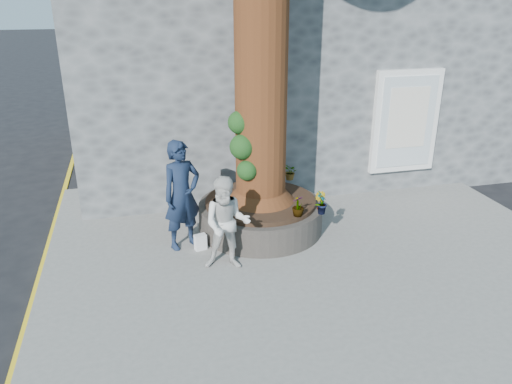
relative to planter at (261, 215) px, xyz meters
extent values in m
plane|color=black|center=(-0.80, -2.00, -0.41)|extent=(120.00, 120.00, 0.00)
cube|color=slate|center=(0.70, -1.00, -0.35)|extent=(9.00, 8.00, 0.12)
cube|color=yellow|center=(-3.85, -1.00, -0.41)|extent=(0.10, 30.00, 0.01)
cube|color=#494C4E|center=(1.70, 5.20, 2.59)|extent=(10.00, 8.00, 6.00)
cube|color=white|center=(3.50, 1.14, 1.29)|extent=(1.50, 0.12, 2.20)
cube|color=silver|center=(3.50, 1.08, 1.29)|extent=(1.25, 0.04, 1.95)
cube|color=silver|center=(3.50, 1.06, 1.39)|extent=(0.90, 0.02, 1.30)
cylinder|color=black|center=(0.00, 0.00, -0.03)|extent=(2.30, 2.30, 0.52)
cylinder|color=black|center=(0.00, 0.00, 0.27)|extent=(2.04, 2.04, 0.08)
cone|color=#492212|center=(0.00, 0.00, 0.66)|extent=(1.24, 1.24, 0.70)
sphere|color=#163712|center=(-0.38, -0.20, 1.41)|extent=(0.44, 0.44, 0.44)
sphere|color=#163712|center=(-0.32, -0.30, 1.01)|extent=(0.36, 0.36, 0.36)
sphere|color=#163712|center=(-0.40, -0.08, 1.81)|extent=(0.40, 0.40, 0.40)
imported|color=#141F37|center=(-1.47, -0.32, 0.67)|extent=(0.83, 0.71, 1.92)
imported|color=silver|center=(-0.87, -1.22, 0.48)|extent=(0.87, 0.75, 1.55)
cube|color=white|center=(-1.21, -0.53, -0.15)|extent=(0.22, 0.17, 0.28)
imported|color=gray|center=(0.85, -0.85, 0.51)|extent=(0.25, 0.26, 0.41)
imported|color=gray|center=(0.85, -0.85, 0.50)|extent=(0.29, 0.30, 0.39)
imported|color=gray|center=(0.44, -0.85, 0.49)|extent=(0.27, 0.27, 0.37)
imported|color=gray|center=(0.85, 0.85, 0.48)|extent=(0.36, 0.38, 0.34)
camera|label=1|loc=(-2.15, -8.21, 3.90)|focal=35.00mm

